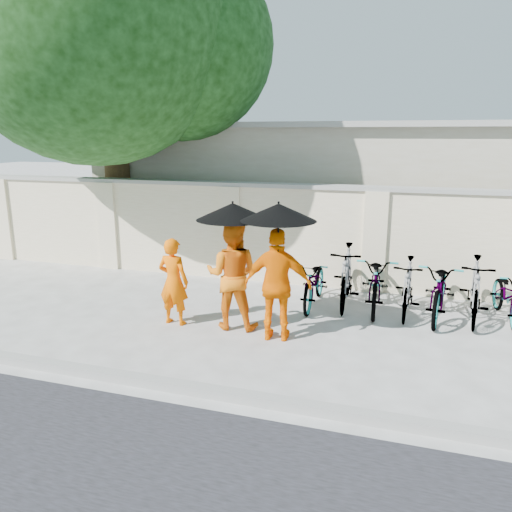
% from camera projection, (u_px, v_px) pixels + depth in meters
% --- Properties ---
extents(ground, '(80.00, 80.00, 0.00)m').
position_uv_depth(ground, '(223.00, 338.00, 7.71)').
color(ground, silver).
extents(kerb, '(40.00, 0.16, 0.12)m').
position_uv_depth(kerb, '(173.00, 385.00, 6.12)').
color(kerb, gray).
rests_on(kerb, ground).
extents(compound_wall, '(20.00, 0.30, 2.00)m').
position_uv_depth(compound_wall, '(325.00, 238.00, 10.14)').
color(compound_wall, beige).
rests_on(compound_wall, ground).
extents(building_behind, '(14.00, 6.00, 3.20)m').
position_uv_depth(building_behind, '(388.00, 191.00, 13.23)').
color(building_behind, '#B2AF9D').
rests_on(building_behind, ground).
extents(shade_tree, '(6.70, 6.20, 8.20)m').
position_uv_depth(shade_tree, '(106.00, 33.00, 10.32)').
color(shade_tree, brown).
rests_on(shade_tree, ground).
extents(monk_left, '(0.55, 0.38, 1.45)m').
position_uv_depth(monk_left, '(173.00, 282.00, 8.13)').
color(monk_left, '#FF6400').
rests_on(monk_left, ground).
extents(monk_center, '(0.92, 0.76, 1.76)m').
position_uv_depth(monk_center, '(232.00, 275.00, 7.93)').
color(monk_center, orange).
rests_on(monk_center, ground).
extents(parasol_center, '(1.13, 1.13, 1.05)m').
position_uv_depth(parasol_center, '(233.00, 211.00, 7.60)').
color(parasol_center, black).
rests_on(parasol_center, ground).
extents(monk_right, '(1.06, 0.55, 1.73)m').
position_uv_depth(monk_right, '(278.00, 285.00, 7.46)').
color(monk_right, '#FF7400').
rests_on(monk_right, ground).
extents(parasol_right, '(1.11, 1.11, 1.12)m').
position_uv_depth(parasol_right, '(279.00, 212.00, 7.12)').
color(parasol_right, black).
rests_on(parasol_right, ground).
extents(bike_0, '(0.60, 1.70, 0.89)m').
position_uv_depth(bike_0, '(315.00, 282.00, 9.04)').
color(bike_0, '#9393AD').
rests_on(bike_0, ground).
extents(bike_1, '(0.60, 1.87, 1.11)m').
position_uv_depth(bike_1, '(346.00, 276.00, 9.04)').
color(bike_1, '#9393AD').
rests_on(bike_1, ground).
extents(bike_2, '(0.78, 1.97, 1.02)m').
position_uv_depth(bike_2, '(376.00, 281.00, 8.88)').
color(bike_2, '#9393AD').
rests_on(bike_2, ground).
extents(bike_3, '(0.54, 1.66, 0.98)m').
position_uv_depth(bike_3, '(408.00, 287.00, 8.59)').
color(bike_3, '#9393AD').
rests_on(bike_3, ground).
extents(bike_4, '(0.90, 2.00, 1.02)m').
position_uv_depth(bike_4, '(441.00, 289.00, 8.45)').
color(bike_4, '#9393AD').
rests_on(bike_4, ground).
extents(bike_5, '(0.64, 1.81, 1.06)m').
position_uv_depth(bike_5, '(475.00, 290.00, 8.32)').
color(bike_5, '#9393AD').
rests_on(bike_5, ground).
extents(bike_6, '(0.77, 1.73, 0.88)m').
position_uv_depth(bike_6, '(508.00, 296.00, 8.31)').
color(bike_6, '#9393AD').
rests_on(bike_6, ground).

